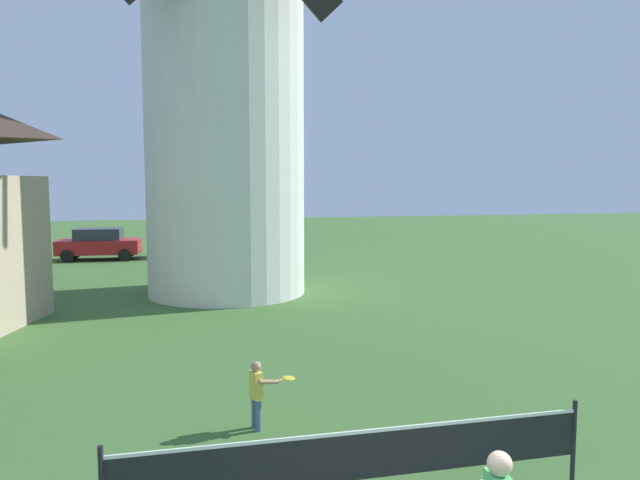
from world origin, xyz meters
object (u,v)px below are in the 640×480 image
object	(u,v)px
windmill	(224,52)
parked_car_red	(99,243)
player_far	(258,391)
parked_car_silver	(199,241)
tennis_net	(360,456)

from	to	relation	value
windmill	parked_car_red	distance (m)	13.98
player_far	parked_car_silver	distance (m)	22.33
tennis_net	parked_car_silver	bearing A→B (deg)	92.27
tennis_net	parked_car_silver	distance (m)	24.97
parked_car_red	player_far	bearing A→B (deg)	-77.24
tennis_net	windmill	bearing A→B (deg)	91.53
windmill	player_far	xyz separation A→B (m)	(-0.45, -11.71, -7.55)
parked_car_red	tennis_net	bearing A→B (deg)	-76.71
windmill	tennis_net	xyz separation A→B (m)	(0.38, -14.33, -7.47)
tennis_net	parked_car_silver	world-z (taller)	parked_car_silver
windmill	tennis_net	world-z (taller)	windmill
player_far	parked_car_silver	world-z (taller)	parked_car_silver
player_far	windmill	bearing A→B (deg)	87.78
parked_car_silver	player_far	bearing A→B (deg)	-89.61
tennis_net	parked_car_red	xyz separation A→B (m)	(-5.87, 24.87, 0.12)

